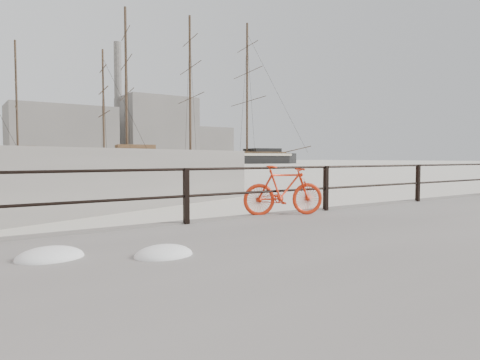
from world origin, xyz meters
TOP-DOWN VIEW (x-y plane):
  - ground at (0.00, 0.00)m, footprint 400.00×400.00m
  - guardrail at (0.00, -0.15)m, footprint 28.00×0.10m
  - bicycle at (-4.82, -0.25)m, footprint 1.68×0.84m
  - barque_black at (38.60, 86.61)m, footprint 69.81×34.71m
  - schooner_mid at (5.90, 71.59)m, footprint 31.96×17.13m
  - industrial_west at (20.00, 140.00)m, footprint 32.00×18.00m
  - industrial_mid at (55.00, 145.00)m, footprint 26.00×20.00m
  - industrial_east at (78.00, 150.00)m, footprint 20.00×16.00m
  - smokestack at (42.00, 150.00)m, footprint 2.80×2.80m

SIDE VIEW (x-z plane):
  - ground at x=0.00m, z-range 0.00..0.00m
  - barque_black at x=38.60m, z-range -18.66..18.66m
  - schooner_mid at x=5.90m, z-range -10.87..10.87m
  - guardrail at x=0.00m, z-range 0.35..1.35m
  - bicycle at x=-4.82m, z-range 0.35..1.38m
  - industrial_east at x=78.00m, z-range 0.00..14.00m
  - industrial_west at x=20.00m, z-range 0.00..18.00m
  - industrial_mid at x=55.00m, z-range 0.00..24.00m
  - smokestack at x=42.00m, z-range 0.00..44.00m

